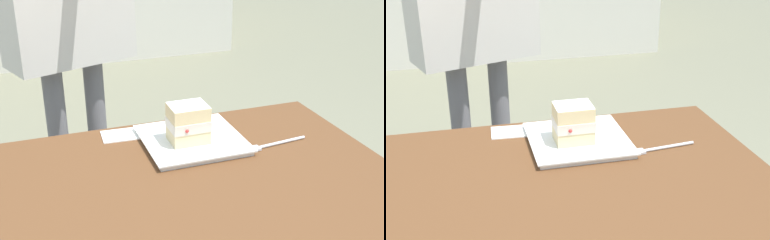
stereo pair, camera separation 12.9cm
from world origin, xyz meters
TOP-DOWN VIEW (x-y plane):
  - dessert_plate at (0.15, 0.37)m, footprint 0.25×0.25m
  - cake_slice at (0.13, 0.36)m, footprint 0.10×0.09m
  - dessert_fork at (0.34, 0.28)m, footprint 0.17×0.03m
  - paper_napkin at (0.00, 0.48)m, footprint 0.14×0.09m

SIDE VIEW (x-z plane):
  - paper_napkin at x=0.00m, z-range 0.70..0.70m
  - dessert_fork at x=0.34m, z-range 0.70..0.71m
  - dessert_plate at x=0.15m, z-range 0.70..0.72m
  - cake_slice at x=0.13m, z-range 0.72..0.81m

